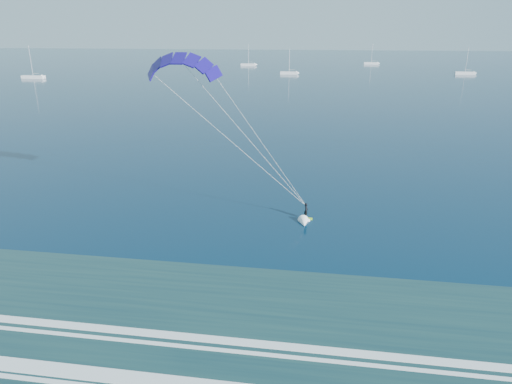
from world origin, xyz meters
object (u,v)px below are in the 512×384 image
object	(u,v)px
sailboat_1	(248,65)
sailboat_2	(289,73)
sailboat_3	(371,63)
sailboat_4	(465,73)
kitesurfer_rig	(245,136)
sailboat_0	(33,77)

from	to	relation	value
sailboat_1	sailboat_2	bearing A→B (deg)	-61.05
sailboat_3	sailboat_1	bearing A→B (deg)	-162.67
sailboat_1	sailboat_4	bearing A→B (deg)	-19.50
sailboat_1	kitesurfer_rig	bearing A→B (deg)	-80.56
sailboat_1	sailboat_2	xyz separation A→B (m)	(25.96, -46.93, -0.00)
kitesurfer_rig	sailboat_3	world-z (taller)	kitesurfer_rig
kitesurfer_rig	sailboat_0	xyz separation A→B (m)	(-109.18, 130.41, -8.36)
kitesurfer_rig	sailboat_1	xyz separation A→B (m)	(-35.05, 210.75, -8.37)
kitesurfer_rig	sailboat_1	world-z (taller)	kitesurfer_rig
sailboat_0	sailboat_4	xyz separation A→B (m)	(176.20, 44.20, -0.01)
kitesurfer_rig	sailboat_3	bearing A→B (deg)	82.18
sailboat_2	sailboat_3	size ratio (longest dim) A/B	0.97
sailboat_2	sailboat_3	xyz separation A→B (m)	(40.88, 67.78, 0.00)
sailboat_0	sailboat_1	distance (m)	109.31
sailboat_4	sailboat_3	bearing A→B (deg)	121.72
sailboat_2	sailboat_0	bearing A→B (deg)	-161.54
kitesurfer_rig	sailboat_4	distance (m)	187.21
sailboat_4	kitesurfer_rig	bearing A→B (deg)	-111.00
sailboat_0	sailboat_1	size ratio (longest dim) A/B	1.13
sailboat_2	sailboat_4	xyz separation A→B (m)	(76.11, 10.78, 0.00)
kitesurfer_rig	sailboat_1	distance (m)	213.81
sailboat_0	sailboat_2	size ratio (longest dim) A/B	1.17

